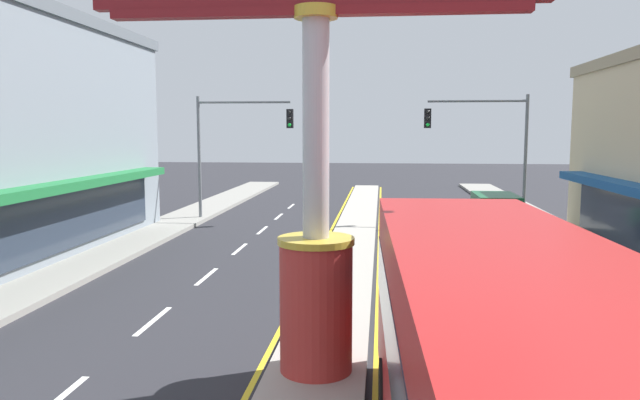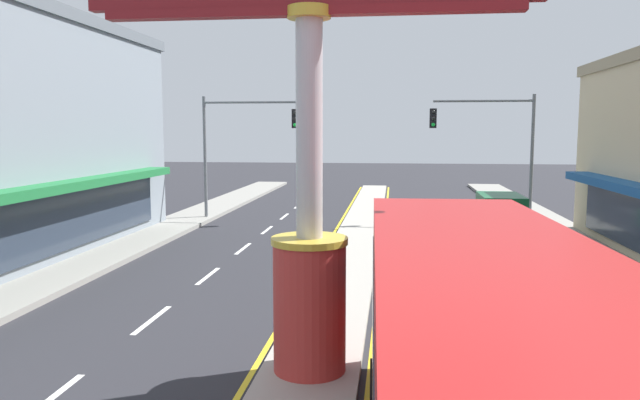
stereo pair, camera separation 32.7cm
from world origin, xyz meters
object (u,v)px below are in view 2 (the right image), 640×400
(traffic_light_right_side, at_px, (494,136))
(suv_far_right_lane, at_px, (500,216))
(traffic_light_left_side, at_px, (239,136))
(district_sign, at_px, (309,153))

(traffic_light_right_side, height_order, suv_far_right_lane, traffic_light_right_side)
(traffic_light_left_side, distance_m, suv_far_right_lane, 13.05)
(district_sign, height_order, traffic_light_right_side, district_sign)
(traffic_light_left_side, relative_size, traffic_light_right_side, 1.00)
(traffic_light_right_side, distance_m, suv_far_right_lane, 5.06)
(district_sign, relative_size, traffic_light_right_side, 1.30)
(traffic_light_right_side, bearing_deg, district_sign, -108.25)
(traffic_light_right_side, xyz_separation_m, suv_far_right_lane, (-0.29, -3.86, -3.26))
(district_sign, bearing_deg, traffic_light_right_side, 71.75)
(district_sign, distance_m, traffic_light_left_side, 19.67)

